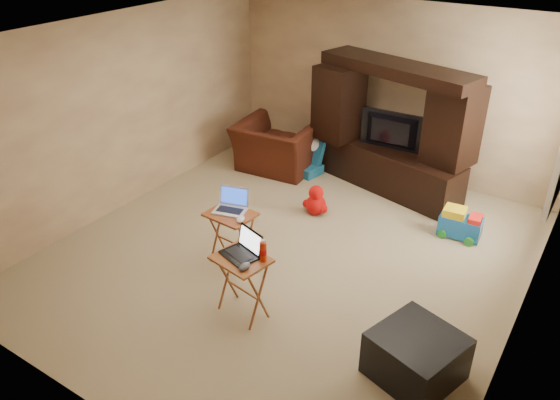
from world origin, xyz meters
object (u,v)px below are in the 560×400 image
Objects in this scene: plush_toy at (316,200)px; laptop_right at (238,245)px; tray_table_right at (242,286)px; mouse_left at (241,219)px; entertainment_center at (391,129)px; television at (390,132)px; ottoman at (416,356)px; tray_table_left at (232,239)px; water_bottle at (263,252)px; child_rocker at (307,158)px; mouse_right at (245,267)px; recliner at (276,147)px; push_toy at (461,223)px; laptop_left at (229,202)px.

laptop_right reaches higher than plush_toy.
tray_table_right is 1.91× the size of laptop_right.
entertainment_center is at bearing 79.57° from mouse_left.
ottoman is at bearing 116.25° from television.
tray_table_left is (-0.70, -2.66, -0.54)m from television.
water_bottle is at bearing -29.89° from tray_table_left.
television is 1.36× the size of ottoman.
child_rocker is (-1.18, -0.23, -0.65)m from entertainment_center.
entertainment_center reaches higher than tray_table_right.
mouse_right is at bearing -109.29° from water_bottle.
recliner is 2.25× the size of push_toy.
entertainment_center reaches higher than plush_toy.
tray_table_left is (-0.23, -1.49, 0.12)m from plush_toy.
water_bottle is (0.07, 0.20, 0.07)m from mouse_right.
tray_table_right is 1.02m from laptop_left.
television is 3.27m from laptop_right.
laptop_right is 0.67m from mouse_left.
laptop_right is (0.57, -0.61, 0.46)m from tray_table_left.
plush_toy is at bearing 138.89° from recliner.
recliner is 4.36m from ottoman.
push_toy is at bearing 98.17° from ottoman.
water_bottle is at bearing 32.00° from laptop_right.
laptop_left reaches higher than ottoman.
tray_table_left is at bearing 145.96° from water_bottle.
tray_table_right is 4.99× the size of mouse_left.
ottoman is at bearing -10.69° from mouse_left.
television is 3.41m from mouse_right.
ottoman is (2.82, -2.95, -0.04)m from child_rocker.
plush_toy is at bearing 110.60° from tray_table_right.
plush_toy is 0.82× the size of push_toy.
entertainment_center is 3.64m from ottoman.
mouse_left is 0.87m from mouse_right.
laptop_right is at bearing -61.53° from laptop_left.
tray_table_right is (0.38, -2.12, 0.12)m from plush_toy.
ottoman is at bearing 15.47° from tray_table_right.
laptop_left is at bearing 134.76° from mouse_right.
child_rocker is 3.30m from laptop_right.
television is 2.73m from laptop_left.
laptop_right is at bearing -60.44° from child_rocker.
entertainment_center reaches higher than mouse_right.
ottoman is 3.30× the size of water_bottle.
mouse_right is at bearing -41.11° from tray_table_left.
television is 2.21× the size of plush_toy.
entertainment_center is 3.32m from laptop_right.
mouse_left is at bearing -16.08° from tray_table_left.
entertainment_center reaches higher than television.
ottoman is 1.02× the size of tray_table_right.
ottoman is (2.11, -1.97, 0.01)m from plush_toy.
television reaches higher than tray_table_right.
tray_table_left is at bearing 151.19° from laptop_right.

